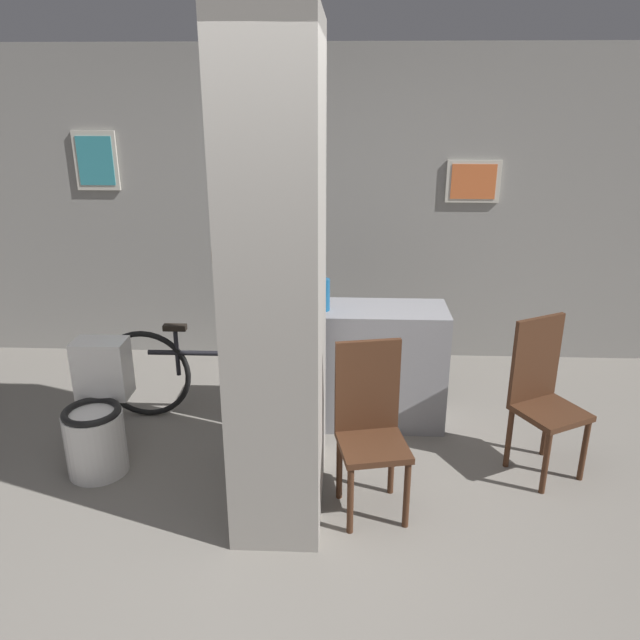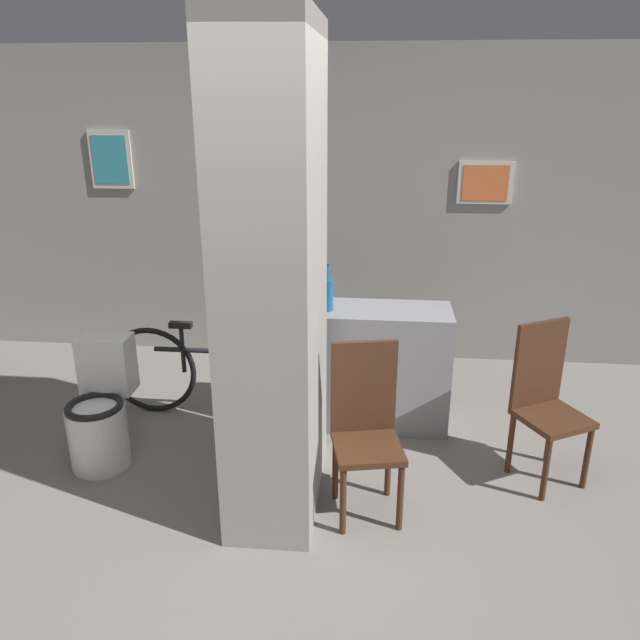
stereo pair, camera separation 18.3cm
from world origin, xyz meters
TOP-DOWN VIEW (x-y plane):
  - ground_plane at (0.00, 0.00)m, footprint 14.00×14.00m
  - wall_back at (-0.00, 2.63)m, footprint 8.00×0.09m
  - pillar_center at (0.12, 0.51)m, footprint 0.49×1.02m
  - counter_shelf at (0.57, 1.40)m, footprint 1.21×0.44m
  - toilet at (-1.06, 0.75)m, footprint 0.36×0.52m
  - chair_near_pillar at (0.62, 0.43)m, footprint 0.43×0.43m
  - chair_by_doorway at (1.69, 0.85)m, footprint 0.49×0.49m
  - bicycle at (-0.46, 1.40)m, footprint 1.65×0.42m
  - bottle_tall at (0.33, 1.35)m, footprint 0.09×0.09m
  - bottle_short at (0.21, 1.39)m, footprint 0.07×0.07m

SIDE VIEW (x-z plane):
  - ground_plane at x=0.00m, z-range 0.00..0.00m
  - toilet at x=-1.06m, z-range -0.06..0.73m
  - bicycle at x=-0.46m, z-range -0.01..0.70m
  - counter_shelf at x=0.57m, z-range 0.00..0.86m
  - chair_near_pillar at x=0.62m, z-range 0.03..1.01m
  - chair_by_doorway at x=1.69m, z-range 0.03..1.01m
  - bottle_short at x=0.21m, z-range 0.83..1.07m
  - bottle_tall at x=0.33m, z-range 0.81..1.15m
  - pillar_center at x=0.12m, z-range 0.00..2.60m
  - wall_back at x=0.00m, z-range 0.00..2.60m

